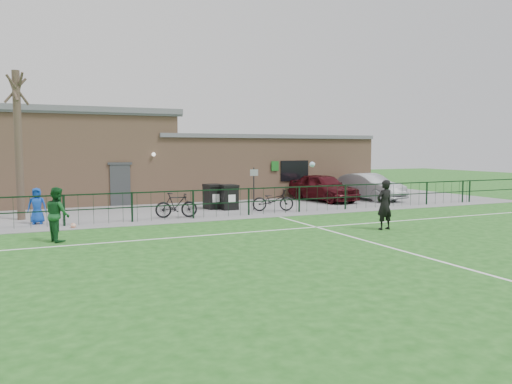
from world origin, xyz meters
name	(u,v)px	position (x,y,z in m)	size (l,w,h in m)	color
ground	(329,252)	(0.00, 0.00, 0.00)	(90.00, 90.00, 0.00)	#1B5318
paving_strip	(190,204)	(0.00, 13.50, 0.01)	(34.00, 13.00, 0.02)	slate
pitch_line_touch	(229,217)	(0.00, 7.80, 0.00)	(28.00, 0.10, 0.01)	white
pitch_line_mid	(268,231)	(0.00, 4.00, 0.00)	(28.00, 0.10, 0.01)	white
pitch_line_perp	(386,246)	(2.00, 0.00, 0.00)	(0.10, 16.00, 0.01)	white
perimeter_fence	(227,203)	(0.00, 8.00, 0.60)	(28.00, 0.10, 1.20)	black
bare_tree	(19,146)	(-8.00, 10.50, 3.00)	(0.30, 0.30, 6.00)	#423228
wheelie_bin_left	(213,197)	(0.34, 10.79, 0.57)	(0.72, 0.82, 1.10)	black
wheelie_bin_right	(229,198)	(0.91, 10.22, 0.57)	(0.72, 0.82, 1.09)	black
sign_post	(254,189)	(1.93, 9.57, 1.02)	(0.06, 0.06, 2.00)	black
car_maroon	(323,187)	(7.03, 11.66, 0.78)	(1.79, 4.45, 1.52)	#400B12
car_silver	(368,187)	(9.78, 11.28, 0.76)	(1.56, 4.47, 1.47)	#929499
bicycle_d	(176,205)	(-2.09, 8.49, 0.54)	(0.49, 1.75, 1.05)	black
bicycle_e	(273,200)	(2.59, 8.85, 0.52)	(0.66, 1.91, 1.00)	black
spectator_child	(37,206)	(-7.42, 8.97, 0.71)	(0.68, 0.44, 1.39)	#1240A8
goalkeeper_kick	(383,204)	(3.92, 2.61, 0.92)	(1.57, 3.54, 2.37)	black
outfield_player	(58,214)	(-6.85, 4.89, 0.86)	(0.83, 0.65, 1.71)	#164F23
ball_ground	(73,226)	(-6.23, 7.41, 0.10)	(0.19, 0.19, 0.19)	white
clubhouse	(160,160)	(-0.88, 16.50, 2.22)	(24.25, 5.40, 4.96)	#AA7E5F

